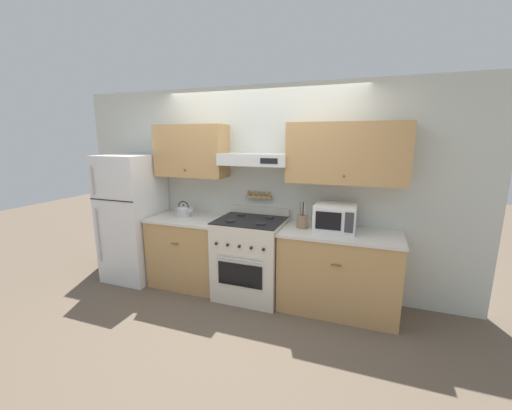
{
  "coord_description": "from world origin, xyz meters",
  "views": [
    {
      "loc": [
        1.3,
        -3.07,
        1.92
      ],
      "look_at": [
        0.08,
        0.27,
        1.16
      ],
      "focal_mm": 22.0,
      "sensor_mm": 36.0,
      "label": 1
    }
  ],
  "objects_px": {
    "stove_range": "(250,258)",
    "refrigerator": "(133,217)",
    "tea_kettle": "(184,211)",
    "utensil_crock": "(302,221)",
    "microwave": "(335,218)"
  },
  "relations": [
    {
      "from": "tea_kettle",
      "to": "stove_range",
      "type": "bearing_deg",
      "value": -3.93
    },
    {
      "from": "refrigerator",
      "to": "tea_kettle",
      "type": "height_order",
      "value": "refrigerator"
    },
    {
      "from": "stove_range",
      "to": "refrigerator",
      "type": "distance_m",
      "value": 1.75
    },
    {
      "from": "microwave",
      "to": "refrigerator",
      "type": "bearing_deg",
      "value": -177.63
    },
    {
      "from": "refrigerator",
      "to": "microwave",
      "type": "distance_m",
      "value": 2.7
    },
    {
      "from": "tea_kettle",
      "to": "microwave",
      "type": "relative_size",
      "value": 0.53
    },
    {
      "from": "stove_range",
      "to": "microwave",
      "type": "height_order",
      "value": "microwave"
    },
    {
      "from": "stove_range",
      "to": "utensil_crock",
      "type": "bearing_deg",
      "value": 6.18
    },
    {
      "from": "stove_range",
      "to": "tea_kettle",
      "type": "bearing_deg",
      "value": 176.07
    },
    {
      "from": "microwave",
      "to": "stove_range",
      "type": "bearing_deg",
      "value": -175.08
    },
    {
      "from": "tea_kettle",
      "to": "utensil_crock",
      "type": "bearing_deg",
      "value": 0.0
    },
    {
      "from": "stove_range",
      "to": "refrigerator",
      "type": "bearing_deg",
      "value": -179.09
    },
    {
      "from": "refrigerator",
      "to": "tea_kettle",
      "type": "relative_size",
      "value": 7.27
    },
    {
      "from": "stove_range",
      "to": "microwave",
      "type": "bearing_deg",
      "value": 4.92
    },
    {
      "from": "refrigerator",
      "to": "stove_range",
      "type": "bearing_deg",
      "value": 0.91
    }
  ]
}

